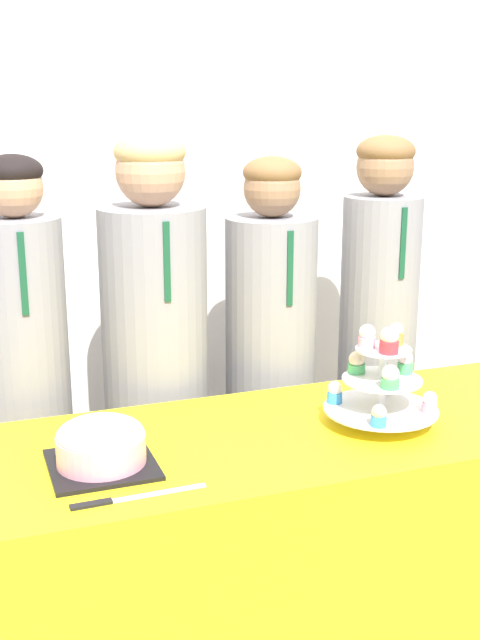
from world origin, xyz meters
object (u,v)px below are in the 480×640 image
cake_knife (116,501)px  student_2 (270,390)px  student_0 (30,414)px  cupcake_stand (382,379)px  student_1 (157,393)px  round_cake (101,444)px  student_3 (376,364)px

cake_knife → student_2: (0.64, 0.74, -0.09)m
cake_knife → student_0: 0.75m
cake_knife → cupcake_stand: 0.75m
student_1 → student_2: 0.37m
student_0 → cupcake_stand: bearing=-33.7°
round_cake → student_3: student_3 is taller
round_cake → cupcake_stand: size_ratio=0.81×
cake_knife → student_1: bearing=68.5°
student_0 → student_1: bearing=0.0°
student_0 → student_1: size_ratio=0.96×
student_0 → student_2: size_ratio=1.02×
student_2 → student_3: student_3 is taller
cupcake_stand → student_3: bearing=61.5°
student_0 → student_2: 0.75m
student_1 → cake_knife: bearing=-110.2°
cake_knife → student_3: size_ratio=0.20×
student_3 → round_cake: bearing=-151.1°
cupcake_stand → student_1: size_ratio=0.20×
cupcake_stand → student_1: (-0.45, 0.55, -0.17)m
student_0 → student_2: (0.75, 0.00, -0.02)m
student_2 → student_3: 0.38m
cake_knife → student_1: student_1 is taller
cupcake_stand → round_cake: bearing=-179.2°
cupcake_stand → student_1: bearing=129.2°
cake_knife → student_0: student_0 is taller
cake_knife → student_3: student_3 is taller
student_0 → round_cake: bearing=-79.2°
student_0 → student_3: student_3 is taller
cupcake_stand → student_1: student_1 is taller
student_0 → student_1: student_1 is taller
student_3 → student_0: bearing=-180.0°
cupcake_stand → student_2: 0.60m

